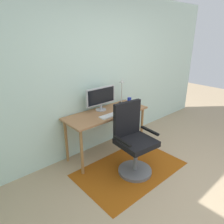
# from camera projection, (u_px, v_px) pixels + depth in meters

# --- Properties ---
(ground_plane) EXTENTS (12.00, 12.00, 0.00)m
(ground_plane) POSITION_uv_depth(u_px,v_px,m) (215.00, 210.00, 2.48)
(ground_plane) COLOR tan
(wall_back) EXTENTS (6.00, 0.10, 2.60)m
(wall_back) POSITION_uv_depth(u_px,v_px,m) (99.00, 75.00, 3.55)
(wall_back) COLOR silver
(wall_back) RESTS_ON ground
(area_rug) EXTENTS (1.63, 1.03, 0.01)m
(area_rug) POSITION_uv_depth(u_px,v_px,m) (130.00, 169.00, 3.22)
(area_rug) COLOR #94480E
(area_rug) RESTS_ON ground
(desk) EXTENTS (1.44, 0.56, 0.76)m
(desk) POSITION_uv_depth(u_px,v_px,m) (107.00, 117.00, 3.44)
(desk) COLOR #A57148
(desk) RESTS_ON ground
(monitor) EXTENTS (0.57, 0.18, 0.40)m
(monitor) POSITION_uv_depth(u_px,v_px,m) (101.00, 97.00, 3.42)
(monitor) COLOR #B2B2B7
(monitor) RESTS_ON desk
(keyboard) EXTENTS (0.43, 0.13, 0.02)m
(keyboard) POSITION_uv_depth(u_px,v_px,m) (112.00, 115.00, 3.27)
(keyboard) COLOR white
(keyboard) RESTS_ON desk
(computer_mouse) EXTENTS (0.06, 0.10, 0.03)m
(computer_mouse) POSITION_uv_depth(u_px,v_px,m) (124.00, 110.00, 3.46)
(computer_mouse) COLOR white
(computer_mouse) RESTS_ON desk
(coffee_cup) EXTENTS (0.07, 0.07, 0.11)m
(coffee_cup) POSITION_uv_depth(u_px,v_px,m) (129.00, 100.00, 3.83)
(coffee_cup) COLOR #1629A2
(coffee_cup) RESTS_ON desk
(cell_phone) EXTENTS (0.11, 0.15, 0.01)m
(cell_phone) POSITION_uv_depth(u_px,v_px,m) (128.00, 108.00, 3.58)
(cell_phone) COLOR black
(cell_phone) RESTS_ON desk
(desk_lamp) EXTENTS (0.11, 0.11, 0.45)m
(desk_lamp) POSITION_uv_depth(u_px,v_px,m) (122.00, 88.00, 3.72)
(desk_lamp) COLOR black
(desk_lamp) RESTS_ON desk
(office_chair) EXTENTS (0.60, 0.53, 1.07)m
(office_chair) POSITION_uv_depth(u_px,v_px,m) (133.00, 143.00, 3.03)
(office_chair) COLOR slate
(office_chair) RESTS_ON ground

